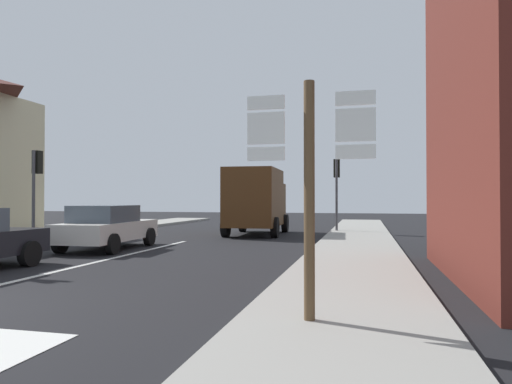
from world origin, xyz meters
The scene contains 8 objects.
ground_plane centered at (0.00, 10.00, 0.00)m, with size 80.00×80.00×0.00m, color black.
sidewalk_right centered at (6.66, 8.00, 0.07)m, with size 2.75×44.00×0.14m, color gray.
lane_centre_stripe centered at (0.00, 6.00, 0.01)m, with size 0.16×12.00×0.01m, color silver.
sedan_far centered at (-1.43, 8.76, 0.76)m, with size 2.14×4.28×1.47m.
delivery_truck centered at (1.99, 15.91, 1.65)m, with size 2.66×5.08×3.05m.
route_sign_post centered at (6.25, 0.97, 1.91)m, with size 1.66×0.14×3.20m.
traffic_light_far_right centered at (5.58, 17.92, 2.70)m, with size 0.30×0.49×3.65m.
traffic_light_near_left centered at (-5.58, 10.46, 2.65)m, with size 0.30×0.49×3.58m.
Camera 1 is at (6.94, -4.87, 1.68)m, focal length 32.00 mm.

